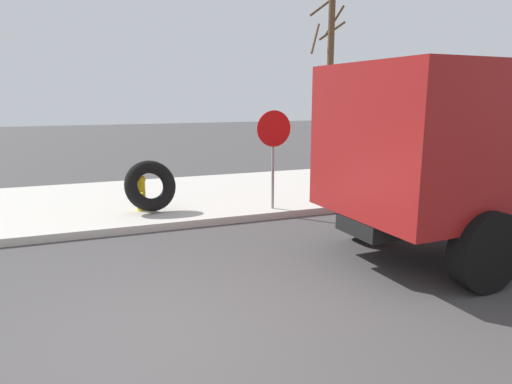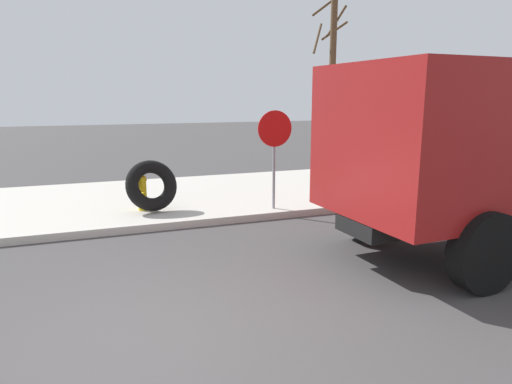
% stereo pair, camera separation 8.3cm
% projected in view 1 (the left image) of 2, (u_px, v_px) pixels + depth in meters
% --- Properties ---
extents(ground_plane, '(80.00, 80.00, 0.00)m').
position_uv_depth(ground_plane, '(158.00, 338.00, 4.92)').
color(ground_plane, '#423F3F').
extents(sidewalk_curb, '(36.00, 5.00, 0.15)m').
position_uv_depth(sidewalk_curb, '(112.00, 203.00, 10.84)').
color(sidewalk_curb, '#BCB7AD').
rests_on(sidewalk_curb, ground).
extents(fire_hydrant, '(0.22, 0.49, 0.77)m').
position_uv_depth(fire_hydrant, '(141.00, 192.00, 9.73)').
color(fire_hydrant, yellow).
rests_on(fire_hydrant, sidewalk_curb).
extents(loose_tire, '(1.17, 0.80, 1.11)m').
position_uv_depth(loose_tire, '(150.00, 186.00, 9.61)').
color(loose_tire, black).
rests_on(loose_tire, sidewalk_curb).
extents(stop_sign, '(0.76, 0.08, 2.11)m').
position_uv_depth(stop_sign, '(273.00, 141.00, 9.68)').
color(stop_sign, gray).
rests_on(stop_sign, sidewalk_curb).
extents(bare_tree, '(1.19, 0.76, 5.78)m').
position_uv_depth(bare_tree, '(329.00, 74.00, 12.98)').
color(bare_tree, '#4C3823').
rests_on(bare_tree, sidewalk_curb).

